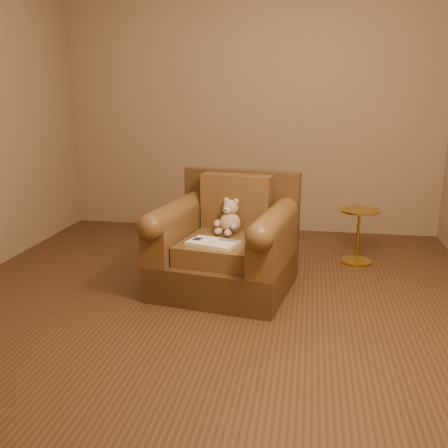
# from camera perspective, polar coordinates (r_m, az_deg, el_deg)

# --- Properties ---
(floor) EXTENTS (4.00, 4.00, 0.00)m
(floor) POSITION_cam_1_polar(r_m,az_deg,el_deg) (3.71, -1.18, -8.48)
(floor) COLOR #4E301A
(floor) RESTS_ON ground
(room) EXTENTS (4.02, 4.02, 2.71)m
(room) POSITION_cam_1_polar(r_m,az_deg,el_deg) (3.42, -1.34, 18.99)
(room) COLOR #8F7458
(room) RESTS_ON ground
(armchair) EXTENTS (1.09, 1.05, 0.86)m
(armchair) POSITION_cam_1_polar(r_m,az_deg,el_deg) (3.81, 0.33, -2.48)
(armchair) COLOR #472E17
(armchair) RESTS_ON floor
(teddy_bear) EXTENTS (0.20, 0.23, 0.28)m
(teddy_bear) POSITION_cam_1_polar(r_m,az_deg,el_deg) (3.83, 0.58, 0.47)
(teddy_bear) COLOR tan
(teddy_bear) RESTS_ON armchair
(guidebook) EXTENTS (0.39, 0.30, 0.03)m
(guidebook) POSITION_cam_1_polar(r_m,az_deg,el_deg) (3.56, -1.30, -2.20)
(guidebook) COLOR beige
(guidebook) RESTS_ON armchair
(side_table) EXTENTS (0.35, 0.35, 0.48)m
(side_table) POSITION_cam_1_polar(r_m,az_deg,el_deg) (4.53, 15.07, -1.13)
(side_table) COLOR gold
(side_table) RESTS_ON floor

